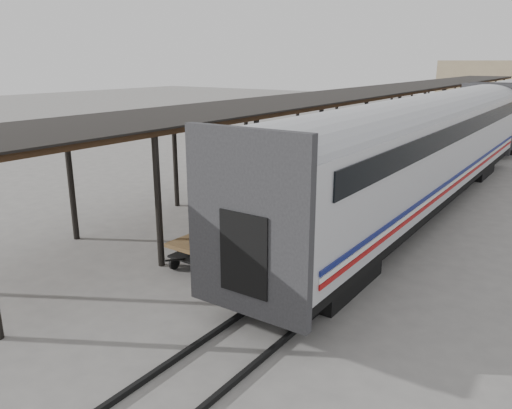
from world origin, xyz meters
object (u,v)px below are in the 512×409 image
object	(u,v)px
porter	(199,216)
pedestrian	(346,157)
baggage_cart	(208,243)
luggage_tug	(373,163)

from	to	relation	value
porter	pedestrian	size ratio (longest dim) A/B	0.91
baggage_cart	luggage_tug	xyz separation A→B (m)	(-0.78, 14.80, -0.09)
baggage_cart	porter	size ratio (longest dim) A/B	1.41
pedestrian	baggage_cart	bearing A→B (deg)	76.10
baggage_cart	pedestrian	size ratio (longest dim) A/B	1.28
porter	pedestrian	world-z (taller)	porter
luggage_tug	porter	xyz separation A→B (m)	(1.03, -15.45, 1.16)
pedestrian	porter	bearing A→B (deg)	76.71
porter	pedestrian	distance (m)	14.67
baggage_cart	luggage_tug	bearing A→B (deg)	94.01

